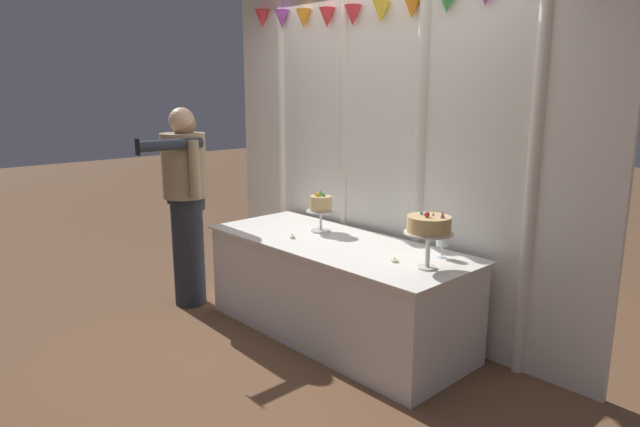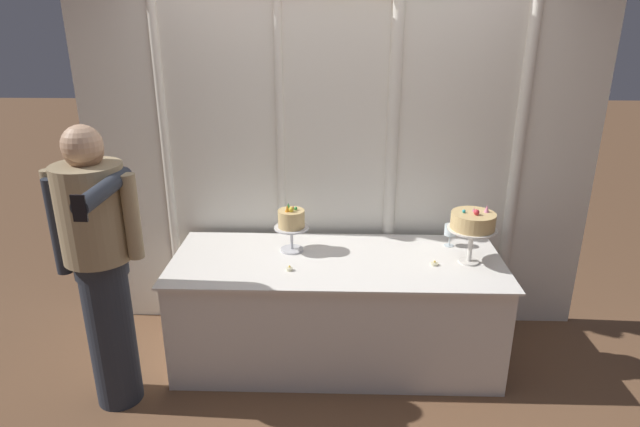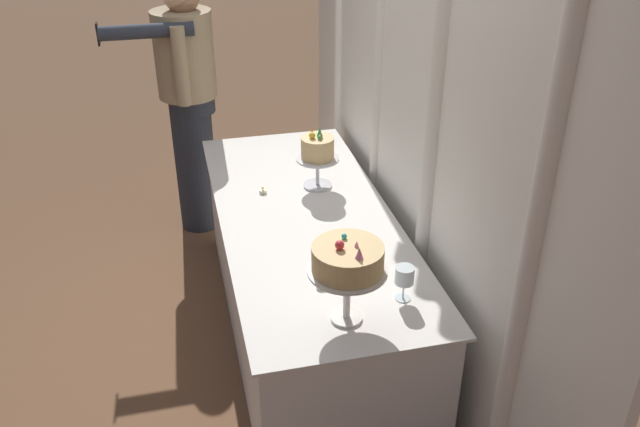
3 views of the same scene
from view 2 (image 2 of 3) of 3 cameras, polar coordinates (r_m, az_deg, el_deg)
The scene contains 10 objects.
ground_plane at distance 3.71m, azimuth 1.67°, elevation -15.70°, with size 24.00×24.00×0.00m, color brown.
draped_curtain at distance 3.67m, azimuth 2.31°, elevation 8.60°, with size 3.52×0.15×2.75m.
cake_table at distance 3.59m, azimuth 1.73°, elevation -10.09°, with size 2.11×0.85×0.72m.
cake_display_nearleft at distance 3.47m, azimuth -3.07°, elevation -0.86°, with size 0.23×0.23×0.33m.
cake_display_nearright at distance 3.41m, azimuth 15.95°, elevation -0.96°, with size 0.30×0.30×0.38m.
wine_glass at distance 3.68m, azimuth 13.68°, elevation -1.77°, with size 0.08×0.08×0.15m.
tealight_far_left at distance 3.28m, azimuth -3.26°, elevation -5.91°, with size 0.04×0.04×0.03m.
tealight_near_left at distance 3.42m, azimuth 12.09°, elevation -5.25°, with size 0.05×0.05×0.03m.
guest_girl_blue_dress at distance 3.19m, azimuth -22.42°, elevation -4.48°, with size 0.44×0.67×1.64m.
guest_man_dark_suit at distance 3.19m, azimuth -22.31°, elevation -4.86°, with size 0.53×0.42×1.67m.
Camera 2 is at (-0.02, -3.00, 2.18)m, focal length 30.08 mm.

